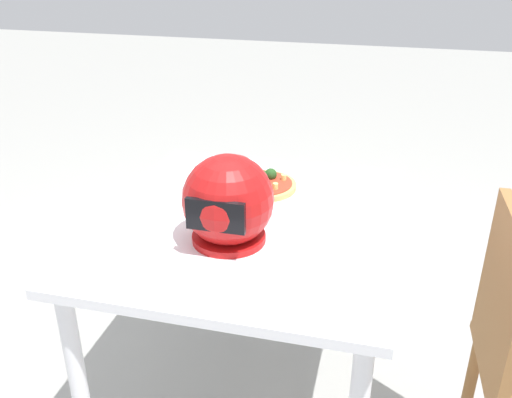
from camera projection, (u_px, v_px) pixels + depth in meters
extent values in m
plane|color=#9E9E99|center=(251.00, 392.00, 2.04)|extent=(14.00, 14.00, 0.00)
cube|color=white|center=(250.00, 224.00, 1.73)|extent=(0.90, 1.00, 0.03)
cylinder|color=white|center=(374.00, 263.00, 2.19)|extent=(0.05, 0.05, 0.68)
cylinder|color=white|center=(188.00, 239.00, 2.36)|extent=(0.05, 0.05, 0.68)
cylinder|color=white|center=(80.00, 389.00, 1.59)|extent=(0.05, 0.05, 0.68)
cylinder|color=white|center=(262.00, 190.00, 1.91)|extent=(0.30, 0.30, 0.01)
cylinder|color=tan|center=(262.00, 186.00, 1.91)|extent=(0.24, 0.24, 0.02)
cylinder|color=red|center=(262.00, 183.00, 1.90)|extent=(0.21, 0.21, 0.00)
sphere|color=#234C1E|center=(271.00, 174.00, 1.93)|extent=(0.04, 0.04, 0.04)
sphere|color=#234C1E|center=(262.00, 175.00, 1.92)|extent=(0.04, 0.04, 0.04)
sphere|color=#234C1E|center=(247.00, 185.00, 1.85)|extent=(0.04, 0.04, 0.04)
sphere|color=#234C1E|center=(238.00, 181.00, 1.89)|extent=(0.03, 0.03, 0.03)
sphere|color=#234C1E|center=(249.00, 176.00, 1.92)|extent=(0.04, 0.04, 0.04)
cylinder|color=#E0D172|center=(266.00, 190.00, 1.82)|extent=(0.02, 0.02, 0.02)
cylinder|color=#E0D172|center=(273.00, 172.00, 1.95)|extent=(0.03, 0.03, 0.02)
cylinder|color=#E0D172|center=(275.00, 186.00, 1.85)|extent=(0.03, 0.03, 0.02)
cylinder|color=#E0D172|center=(261.00, 182.00, 1.89)|extent=(0.02, 0.02, 0.01)
cylinder|color=#E0D172|center=(284.00, 177.00, 1.92)|extent=(0.02, 0.02, 0.02)
sphere|color=#B21414|center=(228.00, 200.00, 1.56)|extent=(0.26, 0.26, 0.26)
cylinder|color=#B21414|center=(229.00, 237.00, 1.61)|extent=(0.21, 0.21, 0.02)
cube|color=black|center=(215.00, 216.00, 1.45)|extent=(0.16, 0.02, 0.09)
cube|color=#996638|center=(502.00, 299.00, 1.42)|extent=(0.04, 0.38, 0.45)
cylinder|color=#996638|center=(469.00, 387.00, 1.77)|extent=(0.04, 0.04, 0.43)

